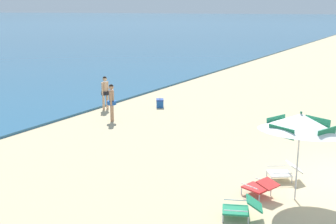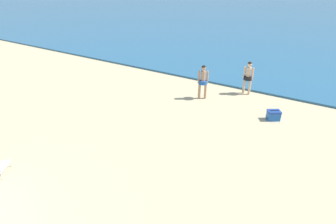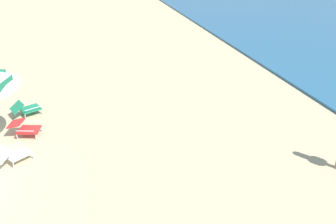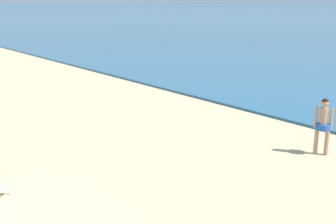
% 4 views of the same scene
% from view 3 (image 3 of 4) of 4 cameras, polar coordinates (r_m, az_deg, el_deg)
% --- Properties ---
extents(lounge_chair_under_umbrella, '(0.78, 0.98, 0.49)m').
position_cam_3_polar(lounge_chair_under_umbrella, '(11.71, -21.57, -2.26)').
color(lounge_chair_under_umbrella, red).
rests_on(lounge_chair_under_umbrella, ground).
extents(lounge_chair_beside_umbrella, '(0.92, 1.03, 0.53)m').
position_cam_3_polar(lounge_chair_beside_umbrella, '(10.55, -23.21, -6.08)').
color(lounge_chair_beside_umbrella, white).
rests_on(lounge_chair_beside_umbrella, ground).
extents(lounge_chair_facing_sea, '(0.83, 1.03, 0.53)m').
position_cam_3_polar(lounge_chair_facing_sea, '(12.94, -21.38, 0.57)').
color(lounge_chair_facing_sea, '#1E7F56').
rests_on(lounge_chair_facing_sea, ground).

